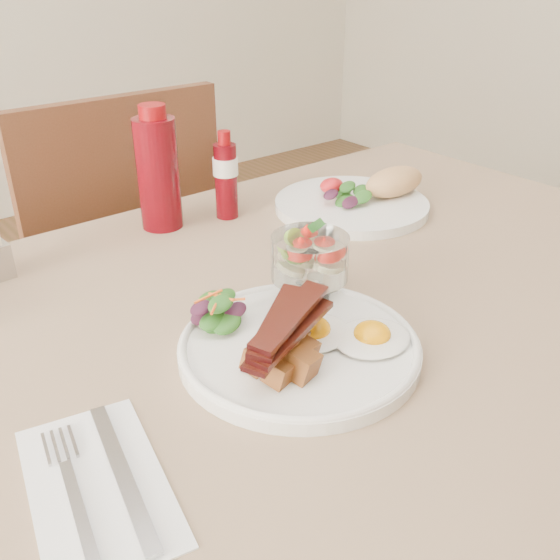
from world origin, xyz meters
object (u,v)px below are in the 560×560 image
at_px(chair_far, 114,271).
at_px(hot_sauce_bottle, 226,176).
at_px(main_plate, 299,348).
at_px(fruit_cup, 310,258).
at_px(second_plate, 362,198).
at_px(table, 310,352).
at_px(ketchup_bottle, 158,172).

xyz_separation_m(chair_far, hot_sauce_bottle, (0.08, -0.36, 0.30)).
distance_m(chair_far, hot_sauce_bottle, 0.47).
height_order(chair_far, hot_sauce_bottle, chair_far).
bearing_deg(main_plate, fruit_cup, 43.03).
relative_size(main_plate, second_plate, 0.96).
bearing_deg(table, ketchup_bottle, 95.53).
bearing_deg(hot_sauce_bottle, second_plate, -29.13).
bearing_deg(ketchup_bottle, second_plate, -25.40).
bearing_deg(hot_sauce_bottle, main_plate, -113.67).
distance_m(chair_far, second_plate, 0.61).
relative_size(table, ketchup_bottle, 6.53).
bearing_deg(second_plate, ketchup_bottle, 154.60).
height_order(fruit_cup, ketchup_bottle, ketchup_bottle).
xyz_separation_m(chair_far, second_plate, (0.29, -0.47, 0.25)).
bearing_deg(chair_far, main_plate, -97.46).
bearing_deg(fruit_cup, second_plate, 33.71).
distance_m(fruit_cup, second_plate, 0.37).
height_order(table, chair_far, chair_far).
bearing_deg(chair_far, second_plate, -58.68).
relative_size(table, hot_sauce_bottle, 8.80).
height_order(main_plate, second_plate, second_plate).
height_order(fruit_cup, hot_sauce_bottle, hot_sauce_bottle).
distance_m(chair_far, fruit_cup, 0.74).
xyz_separation_m(fruit_cup, hot_sauce_bottle, (0.09, 0.32, 0.00)).
relative_size(table, chair_far, 1.43).
distance_m(main_plate, fruit_cup, 0.13).
relative_size(fruit_cup, second_plate, 0.34).
bearing_deg(second_plate, hot_sauce_bottle, 150.87).
bearing_deg(main_plate, hot_sauce_bottle, 66.33).
distance_m(second_plate, hot_sauce_bottle, 0.25).
distance_m(table, fruit_cup, 0.16).
relative_size(table, main_plate, 4.75).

